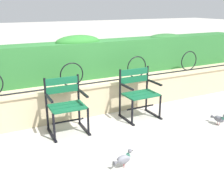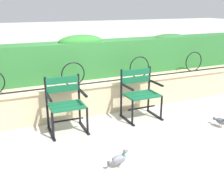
% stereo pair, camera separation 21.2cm
% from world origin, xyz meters
% --- Properties ---
extents(ground_plane, '(60.00, 60.00, 0.00)m').
position_xyz_m(ground_plane, '(0.00, 0.00, 0.00)').
color(ground_plane, '#BCB7AD').
extents(stone_wall, '(7.69, 0.41, 0.59)m').
position_xyz_m(stone_wall, '(0.00, 0.76, 0.30)').
color(stone_wall, '#C6B289').
rests_on(stone_wall, ground).
extents(iron_arch_fence, '(7.14, 0.02, 0.42)m').
position_xyz_m(iron_arch_fence, '(-0.37, 0.68, 0.77)').
color(iron_arch_fence, black).
rests_on(iron_arch_fence, stone_wall).
extents(hedge_row, '(7.54, 0.50, 0.82)m').
position_xyz_m(hedge_row, '(-0.03, 1.18, 0.96)').
color(hedge_row, '#2D7033').
rests_on(hedge_row, stone_wall).
extents(park_chair_left, '(0.59, 0.54, 0.87)m').
position_xyz_m(park_chair_left, '(-0.73, 0.23, 0.46)').
color(park_chair_left, '#145B38').
rests_on(park_chair_left, ground).
extents(park_chair_right, '(0.62, 0.52, 0.88)m').
position_xyz_m(park_chair_right, '(0.62, 0.22, 0.47)').
color(park_chair_right, '#145B38').
rests_on(park_chair_right, ground).
extents(pigeon_near_chairs, '(0.29, 0.12, 0.22)m').
position_xyz_m(pigeon_near_chairs, '(-0.42, -1.09, 0.11)').
color(pigeon_near_chairs, gray).
rests_on(pigeon_near_chairs, ground).
extents(pigeon_far_side, '(0.12, 0.29, 0.22)m').
position_xyz_m(pigeon_far_side, '(1.64, -0.72, 0.11)').
color(pigeon_far_side, slate).
rests_on(pigeon_far_side, ground).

